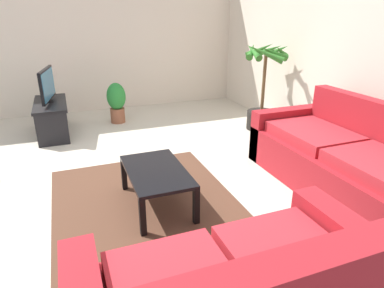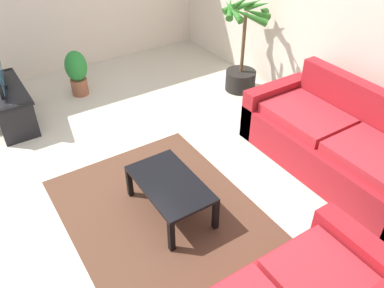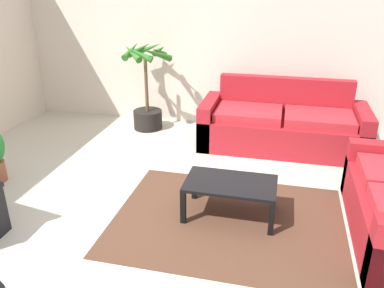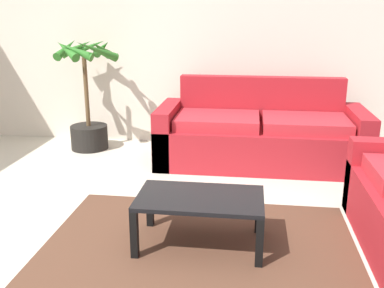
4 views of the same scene
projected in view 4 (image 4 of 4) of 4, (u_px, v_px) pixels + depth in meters
ground_plane at (89, 270)px, 2.84m from camera, size 6.60×6.60×0.00m
wall_back at (170, 33)px, 5.30m from camera, size 6.00×0.06×2.70m
couch_main at (260, 136)px, 4.78m from camera, size 2.19×0.90×0.90m
coffee_table at (200, 203)px, 3.07m from camera, size 0.88×0.52×0.37m
area_rug at (198, 251)px, 3.07m from camera, size 2.20×1.70×0.01m
potted_palm at (88, 104)px, 5.22m from camera, size 0.75×0.75×1.33m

